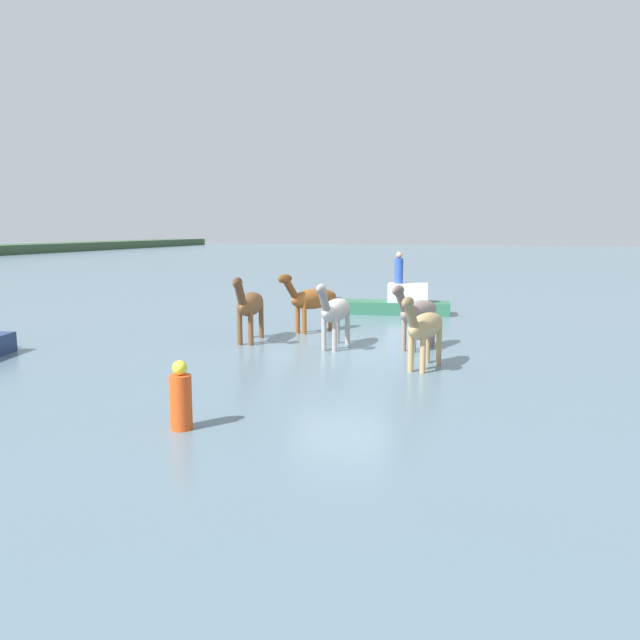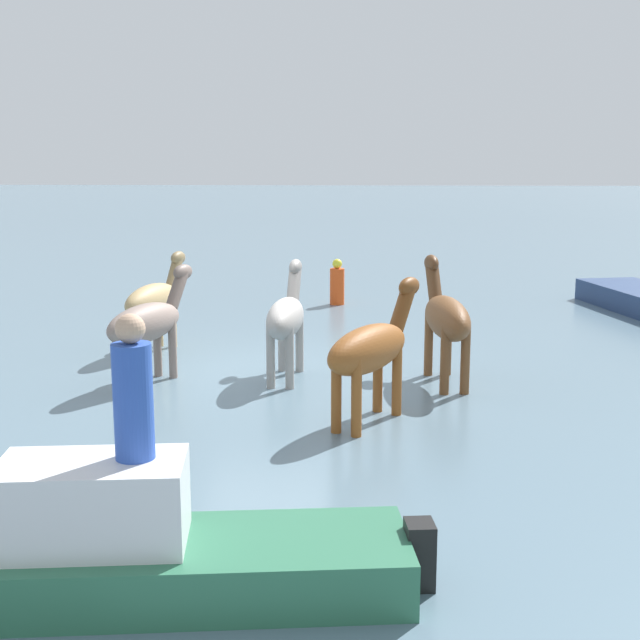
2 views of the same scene
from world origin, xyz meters
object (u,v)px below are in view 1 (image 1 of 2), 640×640
at_px(horse_lead, 250,305).
at_px(boat_launch_far, 397,306).
at_px(horse_pinto_flank, 418,312).
at_px(horse_dun_straggler, 335,311).
at_px(buoy_channel_marker, 181,399).
at_px(horse_rear_stallion, 425,327).
at_px(horse_mid_herd, 312,299).
at_px(person_helmsman_aft, 399,269).

xyz_separation_m(horse_lead, boat_launch_far, (6.97, -3.08, -0.77)).
distance_m(horse_pinto_flank, boat_launch_far, 6.91).
relative_size(horse_dun_straggler, boat_launch_far, 0.54).
distance_m(horse_pinto_flank, buoy_channel_marker, 8.25).
bearing_deg(boat_launch_far, horse_lead, -120.61).
bearing_deg(boat_launch_far, horse_pinto_flank, -82.70).
height_order(horse_lead, buoy_channel_marker, horse_lead).
bearing_deg(boat_launch_far, horse_rear_stallion, -83.35).
relative_size(horse_dun_straggler, horse_lead, 0.94).
relative_size(horse_mid_herd, horse_lead, 0.90).
bearing_deg(horse_mid_herd, horse_pinto_flank, 92.13).
distance_m(horse_mid_herd, horse_rear_stallion, 5.75).
relative_size(horse_dun_straggler, person_helmsman_aft, 2.00).
bearing_deg(boat_launch_far, person_helmsman_aft, -42.43).
distance_m(horse_rear_stallion, boat_launch_far, 9.22).
relative_size(horse_pinto_flank, boat_launch_far, 0.52).
xyz_separation_m(horse_mid_herd, horse_pinto_flank, (-1.84, -3.54, -0.04)).
height_order(horse_lead, boat_launch_far, horse_lead).
bearing_deg(horse_dun_straggler, boat_launch_far, 179.64).
xyz_separation_m(horse_rear_stallion, horse_pinto_flank, (2.28, 0.46, 0.01)).
bearing_deg(horse_rear_stallion, horse_mid_herd, -122.22).
bearing_deg(buoy_channel_marker, horse_lead, 14.84).
height_order(horse_mid_herd, horse_rear_stallion, horse_mid_herd).
bearing_deg(buoy_channel_marker, horse_rear_stallion, -30.66).
xyz_separation_m(horse_pinto_flank, boat_launch_far, (6.66, 1.67, -0.69)).
height_order(horse_pinto_flank, boat_launch_far, horse_pinto_flank).
relative_size(horse_mid_herd, boat_launch_far, 0.51).
xyz_separation_m(horse_dun_straggler, horse_rear_stallion, (-1.82, -2.64, -0.03)).
bearing_deg(horse_rear_stallion, person_helmsman_aft, -153.37).
bearing_deg(person_helmsman_aft, boat_launch_far, 54.34).
distance_m(horse_mid_herd, horse_pinto_flank, 3.99).
distance_m(horse_dun_straggler, horse_pinto_flank, 2.22).
relative_size(horse_lead, buoy_channel_marker, 2.22).
relative_size(horse_mid_herd, buoy_channel_marker, 2.00).
relative_size(horse_rear_stallion, person_helmsman_aft, 1.94).
distance_m(horse_dun_straggler, boat_launch_far, 7.18).
distance_m(horse_lead, buoy_channel_marker, 7.72).
distance_m(horse_mid_herd, horse_dun_straggler, 2.68).
bearing_deg(boat_launch_far, horse_mid_herd, -117.97).
relative_size(horse_rear_stallion, boat_launch_far, 0.52).
bearing_deg(person_helmsman_aft, horse_pinto_flank, -166.43).
height_order(horse_rear_stallion, horse_pinto_flank, horse_pinto_flank).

